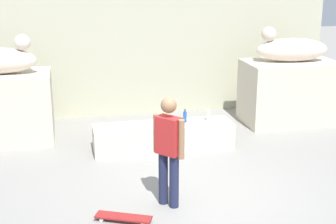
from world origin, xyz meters
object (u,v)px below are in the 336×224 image
at_px(skateboard, 123,217).
at_px(bottle_red, 165,121).
at_px(bottle_clear, 208,115).
at_px(skater, 169,147).
at_px(bottle_blue, 185,117).
at_px(statue_reclining_right, 291,49).

distance_m(skateboard, bottle_red, 2.82).
distance_m(bottle_red, bottle_clear, 0.95).
height_order(skateboard, bottle_clear, bottle_clear).
distance_m(skater, skateboard, 1.18).
xyz_separation_m(skateboard, bottle_red, (1.12, 2.53, 0.55)).
bearing_deg(bottle_clear, skater, -118.74).
xyz_separation_m(skater, bottle_blue, (0.83, 2.37, -0.30)).
height_order(statue_reclining_right, skateboard, statue_reclining_right).
relative_size(skater, bottle_blue, 5.88).
relative_size(statue_reclining_right, bottle_blue, 5.81).
bearing_deg(bottle_blue, statue_reclining_right, 21.98).
height_order(statue_reclining_right, skater, statue_reclining_right).
bearing_deg(bottle_clear, skateboard, -126.51).
height_order(statue_reclining_right, bottle_red, statue_reclining_right).
distance_m(statue_reclining_right, bottle_red, 3.51).
relative_size(skater, bottle_clear, 6.00).
relative_size(skateboard, bottle_red, 2.91).
bearing_deg(skater, bottle_clear, 110.09).
bearing_deg(skater, bottle_blue, 119.51).
height_order(bottle_clear, bottle_blue, bottle_blue).
distance_m(skater, bottle_clear, 2.74).
xyz_separation_m(skater, skateboard, (-0.73, -0.36, -0.86)).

